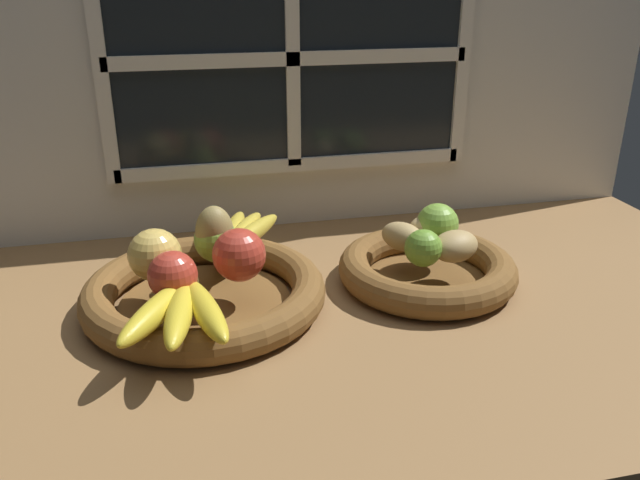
% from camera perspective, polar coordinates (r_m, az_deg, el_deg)
% --- Properties ---
extents(ground_plane, '(1.40, 0.90, 0.03)m').
position_cam_1_polar(ground_plane, '(1.00, 0.85, -5.10)').
color(ground_plane, olive).
extents(back_wall, '(1.40, 0.05, 0.55)m').
position_cam_1_polar(back_wall, '(1.19, -2.63, 14.39)').
color(back_wall, silver).
rests_on(back_wall, ground_plane).
extents(fruit_bowl_left, '(0.35, 0.35, 0.05)m').
position_cam_1_polar(fruit_bowl_left, '(0.94, -10.17, -4.62)').
color(fruit_bowl_left, brown).
rests_on(fruit_bowl_left, ground_plane).
extents(fruit_bowl_right, '(0.28, 0.28, 0.05)m').
position_cam_1_polar(fruit_bowl_right, '(1.01, 9.46, -2.60)').
color(fruit_bowl_right, brown).
rests_on(fruit_bowl_right, ground_plane).
extents(apple_golden_left, '(0.07, 0.07, 0.07)m').
position_cam_1_polar(apple_golden_left, '(0.92, -14.42, -1.29)').
color(apple_golden_left, '#DBB756').
rests_on(apple_golden_left, fruit_bowl_left).
extents(apple_green_back, '(0.07, 0.07, 0.07)m').
position_cam_1_polar(apple_green_back, '(0.97, -9.19, -0.00)').
color(apple_green_back, '#7AA338').
rests_on(apple_green_back, fruit_bowl_left).
extents(apple_red_front, '(0.07, 0.07, 0.07)m').
position_cam_1_polar(apple_red_front, '(0.87, -12.93, -3.08)').
color(apple_red_front, '#B73828').
rests_on(apple_red_front, fruit_bowl_left).
extents(apple_red_right, '(0.08, 0.08, 0.08)m').
position_cam_1_polar(apple_red_right, '(0.90, -7.18, -1.32)').
color(apple_red_right, '#B73828').
rests_on(apple_red_right, fruit_bowl_left).
extents(pear_brown, '(0.07, 0.07, 0.09)m').
position_cam_1_polar(pear_brown, '(0.96, -9.32, 0.54)').
color(pear_brown, olive).
rests_on(pear_brown, fruit_bowl_left).
extents(banana_bunch_front, '(0.15, 0.18, 0.03)m').
position_cam_1_polar(banana_bunch_front, '(0.82, -12.24, -6.04)').
color(banana_bunch_front, gold).
rests_on(banana_bunch_front, fruit_bowl_left).
extents(banana_bunch_back, '(0.14, 0.19, 0.03)m').
position_cam_1_polar(banana_bunch_back, '(1.04, -7.83, 0.58)').
color(banana_bunch_back, gold).
rests_on(banana_bunch_back, fruit_bowl_left).
extents(potato_small, '(0.09, 0.08, 0.05)m').
position_cam_1_polar(potato_small, '(0.98, 11.88, -0.53)').
color(potato_small, tan).
rests_on(potato_small, fruit_bowl_right).
extents(potato_oblong, '(0.08, 0.09, 0.04)m').
position_cam_1_polar(potato_oblong, '(1.00, 7.34, 0.30)').
color(potato_oblong, tan).
rests_on(potato_oblong, fruit_bowl_right).
extents(potato_back, '(0.08, 0.05, 0.05)m').
position_cam_1_polar(potato_back, '(1.03, 9.75, 0.98)').
color(potato_back, tan).
rests_on(potato_back, fruit_bowl_right).
extents(lime_near, '(0.06, 0.06, 0.06)m').
position_cam_1_polar(lime_near, '(0.95, 9.14, -0.71)').
color(lime_near, '#6B9E33').
rests_on(lime_near, fruit_bowl_right).
extents(lime_far, '(0.07, 0.07, 0.07)m').
position_cam_1_polar(lime_far, '(1.03, 10.37, 1.38)').
color(lime_far, '#7AAD3D').
rests_on(lime_far, fruit_bowl_right).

